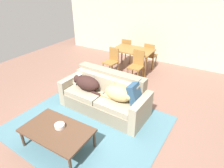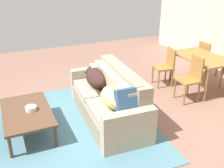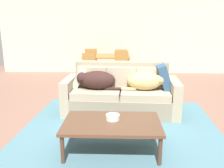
{
  "view_description": "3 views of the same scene",
  "coord_description": "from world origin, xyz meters",
  "px_view_note": "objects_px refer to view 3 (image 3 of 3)",
  "views": [
    {
      "loc": [
        1.98,
        -2.84,
        2.75
      ],
      "look_at": [
        0.17,
        0.27,
        0.76
      ],
      "focal_mm": 30.24,
      "sensor_mm": 36.0,
      "label": 1
    },
    {
      "loc": [
        3.82,
        -1.37,
        2.57
      ],
      "look_at": [
        -0.1,
        0.36,
        0.64
      ],
      "focal_mm": 42.3,
      "sensor_mm": 36.0,
      "label": 2
    },
    {
      "loc": [
        -0.06,
        -4.0,
        1.66
      ],
      "look_at": [
        -0.2,
        0.01,
        0.62
      ],
      "focal_mm": 38.52,
      "sensor_mm": 36.0,
      "label": 3
    }
  ],
  "objects_px": {
    "couch": "(121,93)",
    "dog_on_right_cushion": "(146,81)",
    "dog_on_left_cushion": "(96,80)",
    "dining_chair_far_right": "(121,62)",
    "throw_pillow_by_right_arm": "(164,77)",
    "throw_pillow_by_left_arm": "(80,78)",
    "coffee_table": "(112,125)",
    "dining_chair_far_left": "(91,61)",
    "dining_table": "(107,58)",
    "dining_chair_near_left": "(88,69)",
    "dining_chair_near_right": "(121,67)",
    "bowl_on_coffee_table": "(113,117)"
  },
  "relations": [
    {
      "from": "dining_chair_near_left",
      "to": "throw_pillow_by_right_arm",
      "type": "bearing_deg",
      "value": -38.77
    },
    {
      "from": "dining_chair_near_right",
      "to": "dining_chair_far_left",
      "type": "distance_m",
      "value": 1.52
    },
    {
      "from": "throw_pillow_by_left_arm",
      "to": "dog_on_left_cushion",
      "type": "bearing_deg",
      "value": -29.11
    },
    {
      "from": "dining_chair_near_right",
      "to": "bowl_on_coffee_table",
      "type": "bearing_deg",
      "value": -90.22
    },
    {
      "from": "dining_chair_far_left",
      "to": "throw_pillow_by_right_arm",
      "type": "bearing_deg",
      "value": 116.78
    },
    {
      "from": "dog_on_right_cushion",
      "to": "dining_chair_near_left",
      "type": "height_order",
      "value": "dining_chair_near_left"
    },
    {
      "from": "throw_pillow_by_left_arm",
      "to": "dining_chair_far_left",
      "type": "height_order",
      "value": "dining_chair_far_left"
    },
    {
      "from": "coffee_table",
      "to": "dining_chair_far_left",
      "type": "height_order",
      "value": "dining_chair_far_left"
    },
    {
      "from": "dining_chair_near_left",
      "to": "dining_chair_near_right",
      "type": "relative_size",
      "value": 0.93
    },
    {
      "from": "dining_chair_far_right",
      "to": "throw_pillow_by_right_arm",
      "type": "bearing_deg",
      "value": 105.83
    },
    {
      "from": "dog_on_left_cushion",
      "to": "dining_chair_far_right",
      "type": "relative_size",
      "value": 0.93
    },
    {
      "from": "dining_table",
      "to": "dining_chair_far_left",
      "type": "xyz_separation_m",
      "value": [
        -0.51,
        0.62,
        -0.18
      ]
    },
    {
      "from": "throw_pillow_by_right_arm",
      "to": "dining_chair_far_right",
      "type": "xyz_separation_m",
      "value": [
        -0.77,
        2.91,
        -0.2
      ]
    },
    {
      "from": "couch",
      "to": "dining_table",
      "type": "relative_size",
      "value": 1.64
    },
    {
      "from": "couch",
      "to": "dog_on_right_cushion",
      "type": "height_order",
      "value": "couch"
    },
    {
      "from": "dog_on_right_cushion",
      "to": "dining_table",
      "type": "xyz_separation_m",
      "value": [
        -0.83,
        2.52,
        0.03
      ]
    },
    {
      "from": "couch",
      "to": "throw_pillow_by_left_arm",
      "type": "distance_m",
      "value": 0.83
    },
    {
      "from": "dining_table",
      "to": "dog_on_right_cushion",
      "type": "bearing_deg",
      "value": -71.69
    },
    {
      "from": "dog_on_right_cushion",
      "to": "dining_chair_near_right",
      "type": "bearing_deg",
      "value": 105.55
    },
    {
      "from": "dining_table",
      "to": "dining_chair_near_left",
      "type": "bearing_deg",
      "value": -125.91
    },
    {
      "from": "bowl_on_coffee_table",
      "to": "dog_on_right_cushion",
      "type": "bearing_deg",
      "value": 66.0
    },
    {
      "from": "dining_table",
      "to": "dining_chair_near_left",
      "type": "height_order",
      "value": "dining_chair_near_left"
    },
    {
      "from": "throw_pillow_by_left_arm",
      "to": "dining_table",
      "type": "relative_size",
      "value": 0.28
    },
    {
      "from": "coffee_table",
      "to": "dining_chair_near_left",
      "type": "bearing_deg",
      "value": 102.78
    },
    {
      "from": "dining_chair_near_left",
      "to": "dining_chair_far_right",
      "type": "bearing_deg",
      "value": 61.67
    },
    {
      "from": "dining_table",
      "to": "dining_chair_far_left",
      "type": "bearing_deg",
      "value": 129.44
    },
    {
      "from": "dog_on_left_cushion",
      "to": "dining_table",
      "type": "xyz_separation_m",
      "value": [
        0.06,
        2.48,
        0.03
      ]
    },
    {
      "from": "dining_chair_near_left",
      "to": "dining_chair_far_left",
      "type": "bearing_deg",
      "value": 101.1
    },
    {
      "from": "dog_on_left_cushion",
      "to": "dining_chair_far_left",
      "type": "distance_m",
      "value": 3.13
    },
    {
      "from": "dog_on_right_cushion",
      "to": "coffee_table",
      "type": "distance_m",
      "value": 1.45
    },
    {
      "from": "dog_on_left_cushion",
      "to": "dining_chair_near_left",
      "type": "bearing_deg",
      "value": 104.87
    },
    {
      "from": "dog_on_left_cushion",
      "to": "dining_chair_near_right",
      "type": "height_order",
      "value": "dining_chair_near_right"
    },
    {
      "from": "bowl_on_coffee_table",
      "to": "dining_table",
      "type": "bearing_deg",
      "value": 94.34
    },
    {
      "from": "dog_on_right_cushion",
      "to": "dining_chair_near_right",
      "type": "relative_size",
      "value": 0.83
    },
    {
      "from": "dog_on_right_cushion",
      "to": "dining_table",
      "type": "distance_m",
      "value": 2.65
    },
    {
      "from": "dog_on_left_cushion",
      "to": "dining_chair_far_right",
      "type": "distance_m",
      "value": 3.04
    },
    {
      "from": "couch",
      "to": "bowl_on_coffee_table",
      "type": "xyz_separation_m",
      "value": [
        -0.11,
        -1.36,
        0.09
      ]
    },
    {
      "from": "coffee_table",
      "to": "dining_chair_far_right",
      "type": "xyz_separation_m",
      "value": [
        0.13,
        4.35,
        0.11
      ]
    },
    {
      "from": "dog_on_right_cushion",
      "to": "dog_on_left_cushion",
      "type": "bearing_deg",
      "value": -179.51
    },
    {
      "from": "dining_chair_near_left",
      "to": "dining_chair_far_right",
      "type": "distance_m",
      "value": 1.43
    },
    {
      "from": "couch",
      "to": "dog_on_left_cushion",
      "type": "bearing_deg",
      "value": -165.87
    },
    {
      "from": "coffee_table",
      "to": "dining_chair_far_left",
      "type": "distance_m",
      "value": 4.51
    },
    {
      "from": "dining_chair_near_left",
      "to": "dog_on_right_cushion",
      "type": "bearing_deg",
      "value": -47.4
    },
    {
      "from": "couch",
      "to": "throw_pillow_by_right_arm",
      "type": "bearing_deg",
      "value": 3.44
    },
    {
      "from": "dining_table",
      "to": "dining_chair_far_right",
      "type": "height_order",
      "value": "dining_chair_far_right"
    },
    {
      "from": "dining_chair_far_left",
      "to": "couch",
      "type": "bearing_deg",
      "value": 104.22
    },
    {
      "from": "dog_on_right_cushion",
      "to": "dining_chair_far_left",
      "type": "bearing_deg",
      "value": 116.11
    },
    {
      "from": "dining_chair_near_right",
      "to": "dining_chair_far_right",
      "type": "xyz_separation_m",
      "value": [
        0.0,
        1.13,
        -0.04
      ]
    },
    {
      "from": "couch",
      "to": "dining_chair_near_left",
      "type": "height_order",
      "value": "couch"
    },
    {
      "from": "dog_on_left_cushion",
      "to": "throw_pillow_by_right_arm",
      "type": "height_order",
      "value": "throw_pillow_by_right_arm"
    }
  ]
}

